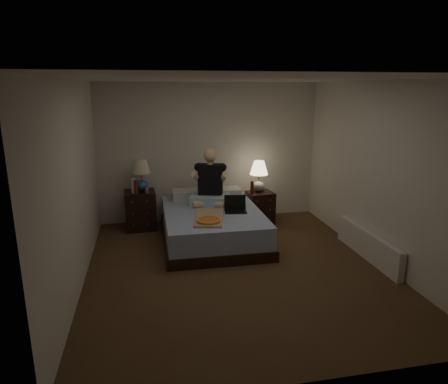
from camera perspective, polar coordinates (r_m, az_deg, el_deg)
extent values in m
cube|color=brown|center=(5.56, 1.84, -10.83)|extent=(4.00, 4.50, 0.00)
cube|color=white|center=(5.02, 2.08, 15.86)|extent=(4.00, 4.50, 0.00)
cube|color=silver|center=(7.32, -2.07, 5.66)|extent=(4.00, 0.00, 2.50)
cube|color=silver|center=(3.10, 11.54, -7.30)|extent=(4.00, 0.00, 2.50)
cube|color=silver|center=(5.09, -20.53, 0.73)|extent=(0.00, 4.50, 2.50)
cube|color=silver|center=(5.93, 21.15, 2.54)|extent=(0.00, 4.50, 2.50)
cube|color=#607EC0|center=(6.44, -1.66, -4.80)|extent=(1.52, 2.02, 0.50)
cube|color=black|center=(7.09, -11.84, -2.53)|extent=(0.54, 0.49, 0.67)
cube|color=black|center=(7.28, 5.18, -2.22)|extent=(0.48, 0.45, 0.58)
cylinder|color=silver|center=(6.88, -12.82, 0.87)|extent=(0.07, 0.07, 0.25)
cylinder|color=#B2B3AE|center=(6.85, -10.96, 0.26)|extent=(0.07, 0.07, 0.10)
cylinder|color=#61260D|center=(6.83, -12.44, 0.71)|extent=(0.06, 0.06, 0.23)
cylinder|color=#601D0D|center=(7.05, 4.03, 0.65)|extent=(0.06, 0.06, 0.23)
cube|color=silver|center=(6.16, 19.85, -7.13)|extent=(0.10, 1.60, 0.40)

